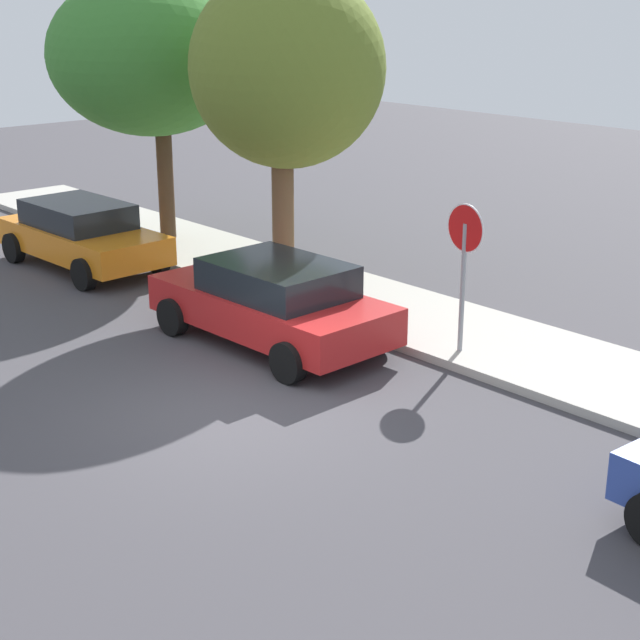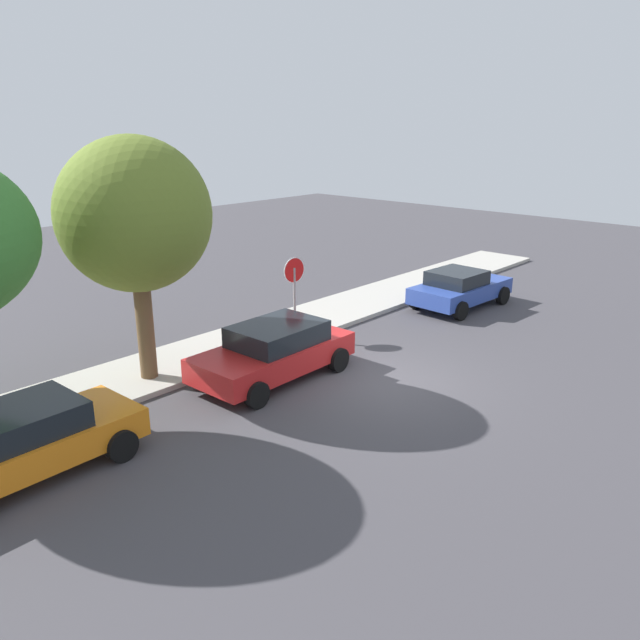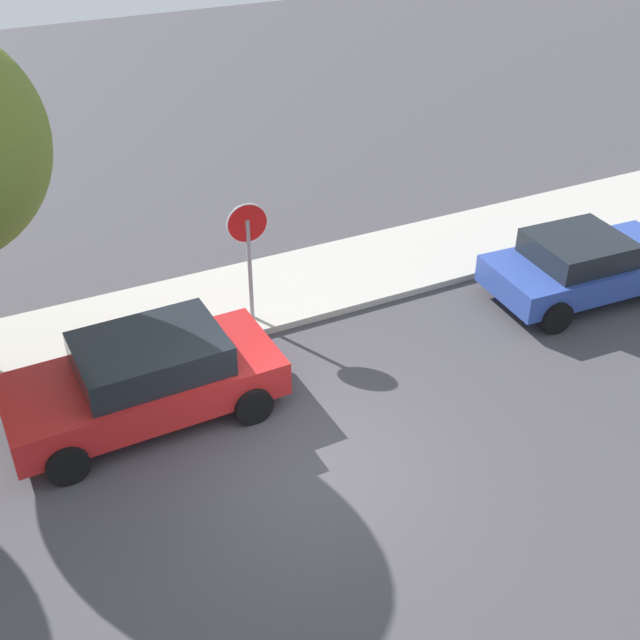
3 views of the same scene
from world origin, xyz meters
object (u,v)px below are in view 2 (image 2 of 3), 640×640
object	(u,v)px
street_tree_near_corner	(135,216)
parked_car_blue	(460,288)
parked_car_red	(275,351)
stop_sign	(294,283)
parked_car_orange	(23,441)

from	to	relation	value
street_tree_near_corner	parked_car_blue	bearing A→B (deg)	-12.44
parked_car_red	stop_sign	bearing A→B (deg)	35.00
parked_car_red	parked_car_orange	bearing A→B (deg)	179.62
stop_sign	parked_car_orange	world-z (taller)	stop_sign
parked_car_blue	street_tree_near_corner	size ratio (longest dim) A/B	0.67
street_tree_near_corner	parked_car_orange	bearing A→B (deg)	-151.18
parked_car_blue	parked_car_red	bearing A→B (deg)	178.91
parked_car_orange	street_tree_near_corner	world-z (taller)	street_tree_near_corner
stop_sign	street_tree_near_corner	xyz separation A→B (m)	(-4.76, 0.52, 2.45)
parked_car_blue	parked_car_orange	xyz separation A→B (m)	(-15.12, 0.21, 0.04)
parked_car_orange	parked_car_red	bearing A→B (deg)	-0.38
stop_sign	street_tree_near_corner	bearing A→B (deg)	173.79
parked_car_red	street_tree_near_corner	distance (m)	4.69
parked_car_red	parked_car_blue	xyz separation A→B (m)	(8.81, -0.17, -0.05)
stop_sign	parked_car_red	size ratio (longest dim) A/B	0.57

